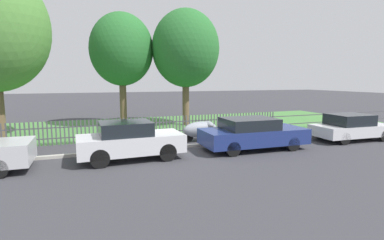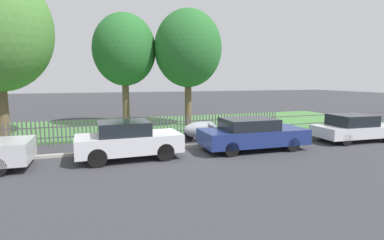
{
  "view_description": "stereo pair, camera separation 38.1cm",
  "coord_description": "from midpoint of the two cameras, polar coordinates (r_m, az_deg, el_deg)",
  "views": [
    {
      "loc": [
        -3.38,
        -12.18,
        2.99
      ],
      "look_at": [
        1.41,
        0.91,
        1.1
      ],
      "focal_mm": 28.0,
      "sensor_mm": 36.0,
      "label": 1
    },
    {
      "loc": [
        -3.02,
        -12.31,
        2.99
      ],
      "look_at": [
        1.41,
        0.91,
        1.1
      ],
      "focal_mm": 28.0,
      "sensor_mm": 36.0,
      "label": 2
    }
  ],
  "objects": [
    {
      "name": "parked_car_black_saloon",
      "position": [
        11.49,
        -11.16,
        -3.73
      ],
      "size": [
        3.91,
        1.78,
        1.45
      ],
      "rotation": [
        0.0,
        0.0,
        0.03
      ],
      "color": "silver",
      "rests_on": "ground"
    },
    {
      "name": "kerb_stone",
      "position": [
        13.08,
        -3.92,
        -5.24
      ],
      "size": [
        32.74,
        0.2,
        0.12
      ],
      "primitive_type": "cube",
      "color": "#B2ADA3",
      "rests_on": "ground"
    },
    {
      "name": "tree_behind_motorcycle",
      "position": [
        20.01,
        -12.21,
        12.91
      ],
      "size": [
        3.99,
        3.99,
        7.18
      ],
      "color": "brown",
      "rests_on": "ground"
    },
    {
      "name": "parked_car_navy_estate",
      "position": [
        13.09,
        12.18,
        -2.56
      ],
      "size": [
        4.55,
        1.96,
        1.36
      ],
      "rotation": [
        0.0,
        0.0,
        -0.02
      ],
      "color": "navy",
      "rests_on": "ground"
    },
    {
      "name": "covered_motorcycle",
      "position": [
        14.51,
        2.59,
        -1.78
      ],
      "size": [
        1.87,
        0.89,
        0.98
      ],
      "rotation": [
        0.0,
        0.0,
        0.08
      ],
      "color": "black",
      "rests_on": "ground"
    },
    {
      "name": "grass_strip",
      "position": [
        19.67,
        -8.96,
        -1.1
      ],
      "size": [
        32.74,
        8.64,
        0.01
      ],
      "primitive_type": "cube",
      "color": "#477F3D",
      "rests_on": "ground"
    },
    {
      "name": "parked_car_red_compact",
      "position": [
        16.68,
        28.99,
        -1.31
      ],
      "size": [
        3.96,
        1.87,
        1.3
      ],
      "rotation": [
        0.0,
        0.0,
        -0.03
      ],
      "color": "silver",
      "rests_on": "ground"
    },
    {
      "name": "park_fence",
      "position": [
        15.4,
        -6.31,
        -1.41
      ],
      "size": [
        32.74,
        0.05,
        1.12
      ],
      "color": "#4C4C51",
      "rests_on": "ground"
    },
    {
      "name": "tree_mid_park",
      "position": [
        19.7,
        -0.19,
        13.42
      ],
      "size": [
        4.31,
        4.31,
        7.44
      ],
      "color": "brown",
      "rests_on": "ground"
    },
    {
      "name": "ground_plane",
      "position": [
        13.0,
        -3.8,
        -5.59
      ],
      "size": [
        120.0,
        120.0,
        0.0
      ],
      "primitive_type": "plane",
      "color": "#38383D"
    }
  ]
}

